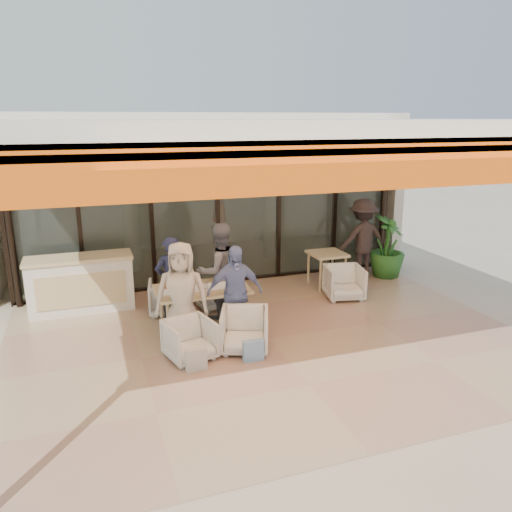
{
  "coord_description": "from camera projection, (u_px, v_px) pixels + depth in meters",
  "views": [
    {
      "loc": [
        -2.61,
        -6.81,
        3.42
      ],
      "look_at": [
        0.1,
        0.9,
        1.15
      ],
      "focal_mm": 35.0,
      "sensor_mm": 36.0,
      "label": 1
    }
  ],
  "objects": [
    {
      "name": "diner_grey",
      "position": [
        219.0,
        271.0,
        8.64
      ],
      "size": [
        0.92,
        0.77,
        1.7
      ],
      "primitive_type": "imported",
      "rotation": [
        0.0,
        0.0,
        3.3
      ],
      "color": "slate",
      "rests_on": "ground"
    },
    {
      "name": "standing_woman",
      "position": [
        362.0,
        239.0,
        10.83
      ],
      "size": [
        1.15,
        0.67,
        1.76
      ],
      "primitive_type": "imported",
      "rotation": [
        0.0,
        0.0,
        3.15
      ],
      "color": "black",
      "rests_on": "ground"
    },
    {
      "name": "ground",
      "position": [
        269.0,
        340.0,
        7.94
      ],
      "size": [
        70.0,
        70.0,
        0.0
      ],
      "primitive_type": "plane",
      "color": "#C6B293",
      "rests_on": "ground"
    },
    {
      "name": "terrace_structure",
      "position": [
        277.0,
        131.0,
        6.83
      ],
      "size": [
        8.0,
        6.0,
        3.4
      ],
      "color": "silver",
      "rests_on": "ground"
    },
    {
      "name": "diner_cream",
      "position": [
        182.0,
        295.0,
        7.56
      ],
      "size": [
        0.92,
        0.73,
        1.65
      ],
      "primitive_type": "imported",
      "rotation": [
        0.0,
        0.0,
        -0.29
      ],
      "color": "beige",
      "rests_on": "ground"
    },
    {
      "name": "diner_periwinkle",
      "position": [
        235.0,
        292.0,
        7.85
      ],
      "size": [
        0.92,
        0.43,
        1.53
      ],
      "primitive_type": "imported",
      "rotation": [
        0.0,
        0.0,
        -0.06
      ],
      "color": "#7D98D1",
      "rests_on": "ground"
    },
    {
      "name": "chair_near_right",
      "position": [
        245.0,
        328.0,
        7.5
      ],
      "size": [
        0.88,
        0.86,
        0.72
      ],
      "primitive_type": "imported",
      "rotation": [
        0.0,
        0.0,
        -0.35
      ],
      "color": "white",
      "rests_on": "ground"
    },
    {
      "name": "glass_storefront",
      "position": [
        218.0,
        210.0,
        10.24
      ],
      "size": [
        8.08,
        0.1,
        3.2
      ],
      "color": "#9EADA3",
      "rests_on": "ground"
    },
    {
      "name": "diner_navy",
      "position": [
        171.0,
        281.0,
        8.4
      ],
      "size": [
        0.62,
        0.47,
        1.53
      ],
      "primitive_type": "imported",
      "rotation": [
        0.0,
        0.0,
        3.33
      ],
      "color": "#1B203C",
      "rests_on": "ground"
    },
    {
      "name": "tote_bag_blue",
      "position": [
        253.0,
        351.0,
        7.19
      ],
      "size": [
        0.3,
        0.1,
        0.34
      ],
      "primitive_type": "cube",
      "color": "#99BFD8",
      "rests_on": "ground"
    },
    {
      "name": "chair_far_right",
      "position": [
        213.0,
        292.0,
        9.24
      ],
      "size": [
        0.7,
        0.67,
        0.62
      ],
      "primitive_type": "imported",
      "rotation": [
        0.0,
        0.0,
        3.34
      ],
      "color": "white",
      "rests_on": "ground"
    },
    {
      "name": "side_chair",
      "position": [
        344.0,
        281.0,
        9.68
      ],
      "size": [
        0.83,
        0.79,
        0.72
      ],
      "primitive_type": "imported",
      "rotation": [
        0.0,
        0.0,
        -0.22
      ],
      "color": "white",
      "rests_on": "ground"
    },
    {
      "name": "dining_table",
      "position": [
        201.0,
        291.0,
        8.15
      ],
      "size": [
        1.5,
        0.9,
        0.93
      ],
      "color": "#DEC487",
      "rests_on": "ground"
    },
    {
      "name": "interior_block",
      "position": [
        193.0,
        168.0,
        12.18
      ],
      "size": [
        9.05,
        3.62,
        3.52
      ],
      "color": "silver",
      "rests_on": "ground"
    },
    {
      "name": "chair_far_left",
      "position": [
        168.0,
        295.0,
        8.97
      ],
      "size": [
        0.75,
        0.71,
        0.67
      ],
      "primitive_type": "imported",
      "rotation": [
        0.0,
        0.0,
        2.97
      ],
      "color": "white",
      "rests_on": "ground"
    },
    {
      "name": "chair_near_left",
      "position": [
        190.0,
        338.0,
        7.24
      ],
      "size": [
        0.77,
        0.74,
        0.66
      ],
      "primitive_type": "imported",
      "rotation": [
        0.0,
        0.0,
        0.24
      ],
      "color": "white",
      "rests_on": "ground"
    },
    {
      "name": "terrace_floor",
      "position": [
        269.0,
        340.0,
        7.94
      ],
      "size": [
        8.0,
        6.0,
        0.01
      ],
      "primitive_type": "cube",
      "color": "tan",
      "rests_on": "ground"
    },
    {
      "name": "host_counter",
      "position": [
        81.0,
        284.0,
        9.0
      ],
      "size": [
        1.85,
        0.65,
        1.04
      ],
      "color": "silver",
      "rests_on": "ground"
    },
    {
      "name": "potted_palm",
      "position": [
        387.0,
        247.0,
        10.92
      ],
      "size": [
        1.1,
        1.1,
        1.39
      ],
      "primitive_type": "imported",
      "rotation": [
        0.0,
        0.0,
        0.86
      ],
      "color": "#1E5919",
      "rests_on": "ground"
    },
    {
      "name": "side_table",
      "position": [
        327.0,
        258.0,
        10.29
      ],
      "size": [
        0.7,
        0.7,
        0.74
      ],
      "color": "#DEC487",
      "rests_on": "ground"
    },
    {
      "name": "tote_bag_cream",
      "position": [
        196.0,
        360.0,
        6.92
      ],
      "size": [
        0.3,
        0.1,
        0.34
      ],
      "primitive_type": "cube",
      "color": "silver",
      "rests_on": "ground"
    }
  ]
}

